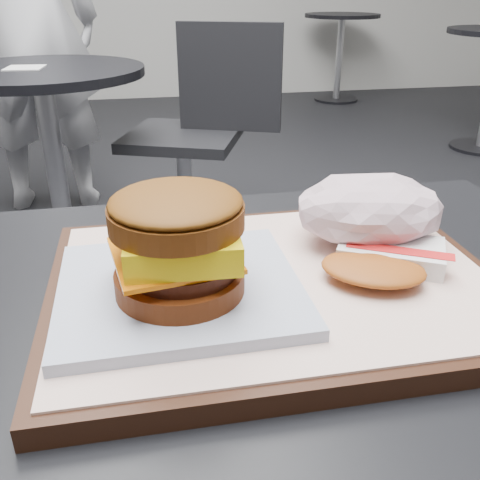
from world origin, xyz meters
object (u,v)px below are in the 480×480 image
object	(u,v)px
breakfast_sandwich	(179,254)
hash_brown	(383,259)
serving_tray	(275,286)
neighbor_chair	(199,124)
patron	(24,15)
crumpled_wrapper	(370,210)
neighbor_table	(49,126)

from	to	relation	value
breakfast_sandwich	hash_brown	xyz separation A→B (m)	(0.18, 0.01, -0.03)
serving_tray	hash_brown	bearing A→B (deg)	-4.79
neighbor_chair	patron	size ratio (longest dim) A/B	0.50
crumpled_wrapper	neighbor_chair	xyz separation A→B (m)	(0.02, 1.64, -0.31)
crumpled_wrapper	neighbor_chair	size ratio (longest dim) A/B	0.16
hash_brown	patron	distance (m)	2.37
crumpled_wrapper	patron	bearing A→B (deg)	106.63
serving_tray	neighbor_table	size ratio (longest dim) A/B	0.51
breakfast_sandwich	neighbor_chair	distance (m)	1.75
breakfast_sandwich	crumpled_wrapper	world-z (taller)	breakfast_sandwich
hash_brown	neighbor_chair	xyz separation A→B (m)	(0.04, 1.70, -0.29)
neighbor_table	hash_brown	bearing A→B (deg)	-72.26
neighbor_table	neighbor_chair	bearing A→B (deg)	10.12
breakfast_sandwich	crumpled_wrapper	size ratio (longest dim) A/B	1.37
neighbor_chair	patron	world-z (taller)	patron
serving_tray	crumpled_wrapper	xyz separation A→B (m)	(0.10, 0.05, 0.04)
crumpled_wrapper	patron	world-z (taller)	patron
breakfast_sandwich	crumpled_wrapper	bearing A→B (deg)	21.27
serving_tray	neighbor_chair	xyz separation A→B (m)	(0.13, 1.69, -0.27)
hash_brown	neighbor_table	bearing A→B (deg)	107.74
hash_brown	crumpled_wrapper	size ratio (longest dim) A/B	0.96
serving_tray	neighbor_chair	size ratio (longest dim) A/B	0.43
breakfast_sandwich	serving_tray	bearing A→B (deg)	14.59
hash_brown	neighbor_table	xyz separation A→B (m)	(-0.51, 1.60, -0.25)
breakfast_sandwich	patron	size ratio (longest dim) A/B	0.11
neighbor_table	neighbor_chair	distance (m)	0.56
breakfast_sandwich	neighbor_chair	xyz separation A→B (m)	(0.21, 1.71, -0.32)
hash_brown	neighbor_chair	size ratio (longest dim) A/B	0.15
neighbor_chair	hash_brown	bearing A→B (deg)	-91.20
serving_tray	breakfast_sandwich	world-z (taller)	breakfast_sandwich
hash_brown	neighbor_table	distance (m)	1.70
breakfast_sandwich	hash_brown	distance (m)	0.18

